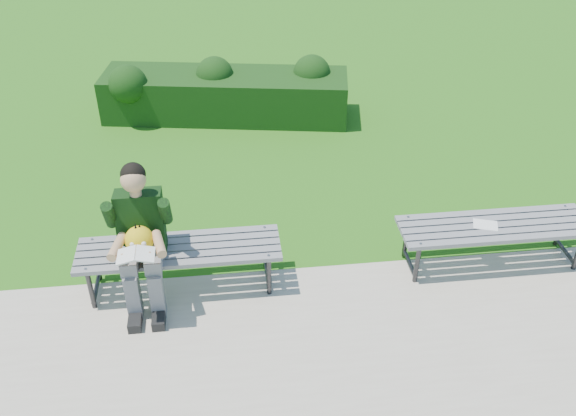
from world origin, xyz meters
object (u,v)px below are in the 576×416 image
object	(u,v)px
bench_left	(179,252)
bench_right	(495,229)
hedge	(224,92)
seated_boy	(140,234)
paper_sheet	(485,225)

from	to	relation	value
bench_left	bench_right	world-z (taller)	same
hedge	bench_right	world-z (taller)	hedge
bench_left	seated_boy	xyz separation A→B (m)	(-0.30, -0.10, 0.30)
bench_left	bench_right	distance (m)	2.92
bench_right	seated_boy	world-z (taller)	seated_boy
bench_left	bench_right	bearing A→B (deg)	0.13
seated_boy	bench_right	bearing A→B (deg)	1.81
seated_boy	paper_sheet	xyz separation A→B (m)	(3.12, 0.10, -0.24)
bench_left	seated_boy	bearing A→B (deg)	-162.41
bench_right	hedge	bearing A→B (deg)	124.44
bench_left	bench_right	xyz separation A→B (m)	(2.92, 0.01, 0.00)
hedge	seated_boy	xyz separation A→B (m)	(-0.82, -3.61, 0.36)
hedge	paper_sheet	size ratio (longest dim) A/B	12.93
hedge	bench_left	xyz separation A→B (m)	(-0.52, -3.51, 0.06)
hedge	paper_sheet	xyz separation A→B (m)	(2.30, -3.51, 0.12)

